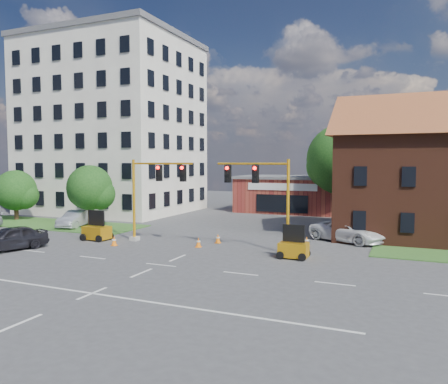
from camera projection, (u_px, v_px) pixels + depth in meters
The scene contains 19 objects.
ground at pixel (161, 265), 25.52m from camera, with size 120.00×120.00×0.00m, color #3D3D3F.
grass_verge_nw at pixel (38, 223), 42.54m from camera, with size 22.00×6.00×0.08m, color #2D5821.
lane_markings at pixel (131, 277), 22.77m from camera, with size 60.00×36.00×0.01m, color silver, non-canonical shape.
office_block at pixel (113, 126), 52.74m from camera, with size 18.40×15.40×20.60m.
brick_shop at pixel (291, 194), 52.87m from camera, with size 12.40×8.40×4.30m.
tree_large at pixel (347, 162), 47.23m from camera, with size 8.17×7.78×10.15m.
tree_nw_front at pixel (92, 189), 40.39m from camera, with size 4.39×4.18×5.72m.
tree_nw_rear at pixel (18, 192), 44.81m from camera, with size 4.35×4.15×5.16m.
signal_mast_west at pixel (152, 190), 32.46m from camera, with size 5.30×0.60×6.20m.
signal_mast_east at pixel (264, 193), 29.04m from camera, with size 5.30×0.60×6.20m.
trailer_west at pixel (97, 231), 33.56m from camera, with size 2.02×1.42×2.21m.
trailer_east at pixel (294, 248), 27.25m from camera, with size 1.78×1.20×2.02m.
cone_a at pixel (114, 241), 31.35m from camera, with size 0.40×0.40×0.70m.
cone_b at pixel (218, 239), 32.32m from camera, with size 0.40×0.40×0.70m.
cone_c at pixel (198, 242), 30.78m from camera, with size 0.40×0.40×0.70m.
cone_d at pixel (307, 242), 31.16m from camera, with size 0.40×0.40×0.70m.
pickup_white at pixel (348, 231), 32.92m from camera, with size 2.68×5.81×1.62m, color white.
sedan_dark at pixel (10, 238), 29.68m from camera, with size 1.96×4.87×1.66m, color black.
sedan_silver_front at pixel (76, 219), 40.28m from camera, with size 1.63×4.66×1.54m, color #B9BCC1.
Camera 1 is at (13.30, -21.67, 6.04)m, focal length 35.00 mm.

